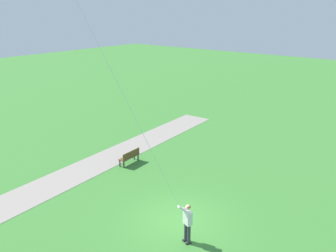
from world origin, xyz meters
TOP-DOWN VIEW (x-y plane):
  - ground_plane at (0.00, 0.00)m, footprint 120.00×120.00m
  - walkway_path at (7.42, 2.00)m, footprint 4.37×32.09m
  - person_kite_flyer at (-1.24, 1.05)m, footprint 0.49×0.63m
  - park_bench_near_walkway at (6.06, -3.09)m, footprint 0.53×1.52m

SIDE VIEW (x-z plane):
  - ground_plane at x=0.00m, z-range 0.00..0.00m
  - walkway_path at x=7.42m, z-range 0.00..0.02m
  - park_bench_near_walkway at x=6.06m, z-range 0.07..0.95m
  - person_kite_flyer at x=-1.24m, z-range 0.13..1.96m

